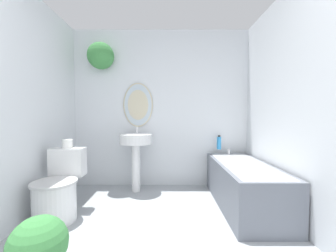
{
  "coord_description": "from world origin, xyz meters",
  "views": [
    {
      "loc": [
        0.11,
        -0.52,
        1.08
      ],
      "look_at": [
        0.1,
        1.65,
        0.98
      ],
      "focal_mm": 22.0,
      "sensor_mm": 36.0,
      "label": 1
    }
  ],
  "objects_px": {
    "potted_plant": "(40,248)",
    "bathtub": "(245,184)",
    "toilet_paper_roll": "(69,144)",
    "toilet": "(59,191)",
    "pedestal_sink": "(137,147)",
    "shampoo_bottle": "(220,143)"
  },
  "relations": [
    {
      "from": "potted_plant",
      "to": "bathtub",
      "type": "bearing_deg",
      "value": 34.55
    },
    {
      "from": "toilet_paper_roll",
      "to": "toilet",
      "type": "bearing_deg",
      "value": -90.0
    },
    {
      "from": "pedestal_sink",
      "to": "potted_plant",
      "type": "bearing_deg",
      "value": -101.76
    },
    {
      "from": "pedestal_sink",
      "to": "potted_plant",
      "type": "height_order",
      "value": "pedestal_sink"
    },
    {
      "from": "shampoo_bottle",
      "to": "toilet_paper_roll",
      "type": "distance_m",
      "value": 2.04
    },
    {
      "from": "pedestal_sink",
      "to": "toilet_paper_roll",
      "type": "xyz_separation_m",
      "value": [
        -0.7,
        -0.57,
        0.12
      ]
    },
    {
      "from": "bathtub",
      "to": "potted_plant",
      "type": "relative_size",
      "value": 3.15
    },
    {
      "from": "bathtub",
      "to": "toilet_paper_roll",
      "type": "xyz_separation_m",
      "value": [
        -2.06,
        -0.07,
        0.49
      ]
    },
    {
      "from": "shampoo_bottle",
      "to": "potted_plant",
      "type": "distance_m",
      "value": 2.43
    },
    {
      "from": "toilet",
      "to": "shampoo_bottle",
      "type": "height_order",
      "value": "shampoo_bottle"
    },
    {
      "from": "toilet",
      "to": "shampoo_bottle",
      "type": "xyz_separation_m",
      "value": [
        1.92,
        0.92,
        0.4
      ]
    },
    {
      "from": "potted_plant",
      "to": "toilet_paper_roll",
      "type": "xyz_separation_m",
      "value": [
        -0.35,
        1.11,
        0.51
      ]
    },
    {
      "from": "bathtub",
      "to": "potted_plant",
      "type": "xyz_separation_m",
      "value": [
        -1.71,
        -1.18,
        -0.02
      ]
    },
    {
      "from": "toilet",
      "to": "toilet_paper_roll",
      "type": "bearing_deg",
      "value": 90.0
    },
    {
      "from": "bathtub",
      "to": "potted_plant",
      "type": "bearing_deg",
      "value": -145.45
    },
    {
      "from": "toilet",
      "to": "bathtub",
      "type": "height_order",
      "value": "toilet"
    },
    {
      "from": "pedestal_sink",
      "to": "potted_plant",
      "type": "distance_m",
      "value": 1.75
    },
    {
      "from": "shampoo_bottle",
      "to": "potted_plant",
      "type": "height_order",
      "value": "shampoo_bottle"
    },
    {
      "from": "bathtub",
      "to": "toilet_paper_roll",
      "type": "height_order",
      "value": "toilet_paper_roll"
    },
    {
      "from": "toilet",
      "to": "pedestal_sink",
      "type": "distance_m",
      "value": 1.12
    },
    {
      "from": "pedestal_sink",
      "to": "toilet_paper_roll",
      "type": "bearing_deg",
      "value": -140.81
    },
    {
      "from": "bathtub",
      "to": "toilet_paper_roll",
      "type": "distance_m",
      "value": 2.12
    }
  ]
}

